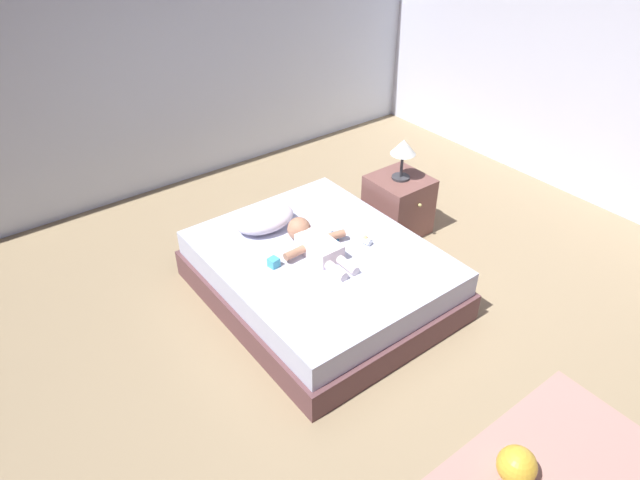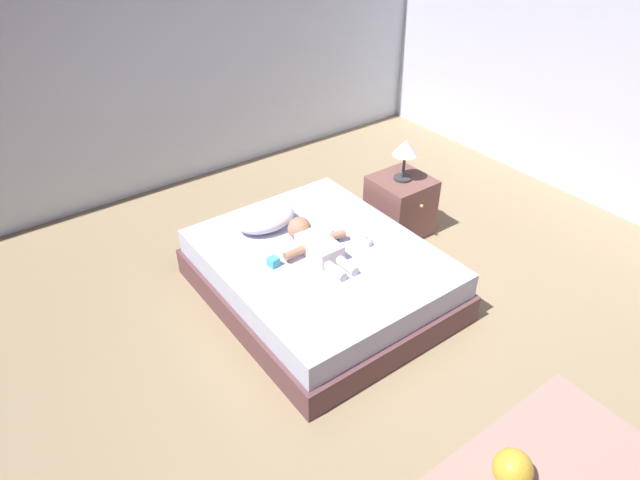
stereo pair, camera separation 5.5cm
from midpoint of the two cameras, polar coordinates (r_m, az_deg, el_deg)
name	(u,v)px [view 1 (the left image)]	position (r m, az deg, el deg)	size (l,w,h in m)	color
ground_plane	(372,358)	(3.73, 4.84, -11.92)	(8.00, 8.00, 0.00)	#96805F
wall_behind_bed	(149,48)	(5.34, -17.32, 18.23)	(8.00, 0.12, 2.62)	silver
bed	(320,274)	(4.05, -0.39, -3.53)	(1.45, 1.75, 0.40)	brown
pillow	(264,218)	(4.16, -6.09, 2.23)	(0.47, 0.33, 0.16)	silver
baby	(314,243)	(3.90, -1.01, -0.27)	(0.51, 0.66, 0.17)	white
toothbrush	(334,235)	(4.08, 1.06, 0.51)	(0.04, 0.13, 0.02)	#2D97D9
nightstand	(398,205)	(4.78, 7.64, 3.60)	(0.45, 0.48, 0.50)	brown
lamp	(403,150)	(4.54, 8.14, 9.12)	(0.21, 0.21, 0.35)	#333338
toy_ball	(517,466)	(3.26, 18.94, -20.93)	(0.21, 0.21, 0.21)	gold
toy_block	(274,262)	(3.79, -5.17, -2.30)	(0.07, 0.07, 0.06)	#45AECD
baby_bottle	(365,240)	(4.00, 4.25, 0.00)	(0.07, 0.10, 0.07)	white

